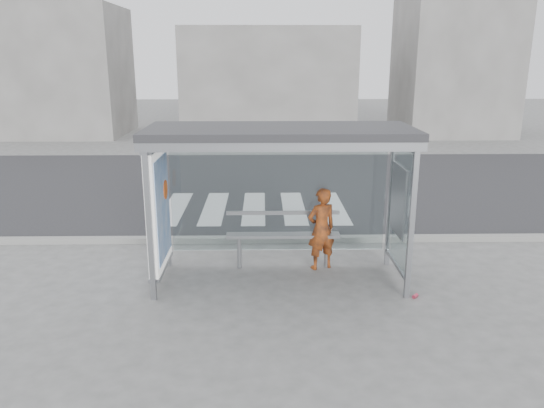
% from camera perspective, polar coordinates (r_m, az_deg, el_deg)
% --- Properties ---
extents(ground, '(80.00, 80.00, 0.00)m').
position_cam_1_polar(ground, '(9.16, 0.79, -8.21)').
color(ground, '#5F5F5D').
rests_on(ground, ground).
extents(road, '(30.00, 10.00, 0.01)m').
position_cam_1_polar(road, '(15.82, 0.00, 2.09)').
color(road, '#29292C').
rests_on(road, ground).
extents(curb, '(30.00, 0.18, 0.12)m').
position_cam_1_polar(curb, '(10.96, 0.48, -3.80)').
color(curb, gray).
rests_on(curb, ground).
extents(crosswalk, '(4.55, 3.00, 0.00)m').
position_cam_1_polar(crosswalk, '(13.40, -1.95, -0.43)').
color(crosswalk, silver).
rests_on(crosswalk, ground).
extents(bus_shelter, '(4.25, 1.65, 2.62)m').
position_cam_1_polar(bus_shelter, '(8.62, -1.65, 4.11)').
color(bus_shelter, gray).
rests_on(bus_shelter, ground).
extents(building_left, '(6.00, 5.00, 6.00)m').
position_cam_1_polar(building_left, '(28.12, -21.85, 13.09)').
color(building_left, slate).
rests_on(building_left, ground).
extents(building_center, '(8.00, 5.00, 5.00)m').
position_cam_1_polar(building_center, '(26.41, -0.44, 12.99)').
color(building_center, slate).
rests_on(building_center, ground).
extents(building_right, '(5.00, 5.00, 7.00)m').
position_cam_1_polar(building_right, '(27.96, 18.96, 14.37)').
color(building_right, slate).
rests_on(building_right, ground).
extents(person, '(0.64, 0.54, 1.49)m').
position_cam_1_polar(person, '(9.45, 5.33, -2.68)').
color(person, '#C43F12').
rests_on(person, ground).
extents(bench, '(2.02, 0.25, 1.04)m').
position_cam_1_polar(bench, '(9.49, 1.19, -3.39)').
color(bench, slate).
rests_on(bench, ground).
extents(soda_can, '(0.12, 0.12, 0.06)m').
position_cam_1_polar(soda_can, '(8.83, 15.15, -9.53)').
color(soda_can, '#E1425D').
rests_on(soda_can, ground).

